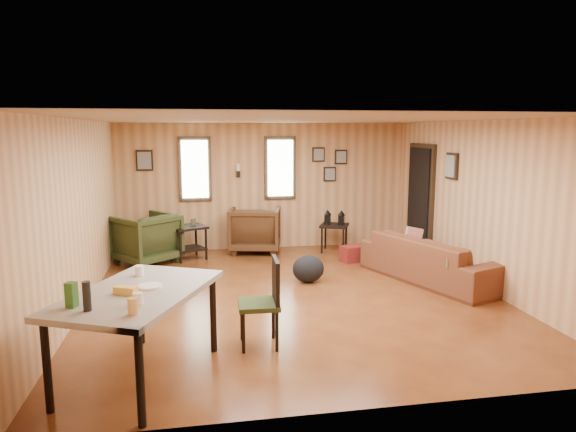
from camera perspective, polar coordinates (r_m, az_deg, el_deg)
name	(u,v)px	position (r m, az deg, el deg)	size (l,w,h in m)	color
room	(301,206)	(7.21, 1.50, 1.09)	(5.54, 6.04, 2.44)	brown
sofa	(432,251)	(8.06, 15.75, -3.81)	(2.31, 0.68, 0.91)	brown
recliner_brown	(255,227)	(9.64, -3.66, -1.22)	(0.91, 0.86, 0.94)	#442814
recliner_green	(146,236)	(9.10, -15.53, -2.17)	(0.92, 0.86, 0.95)	#2E3618
end_table	(188,236)	(9.23, -11.02, -2.24)	(0.74, 0.72, 0.73)	black
side_table	(334,223)	(9.64, 5.17, -0.80)	(0.66, 0.66, 0.80)	black
cooler	(352,254)	(9.02, 7.15, -4.18)	(0.44, 0.37, 0.27)	maroon
backpack	(308,269)	(7.74, 2.27, -5.89)	(0.50, 0.38, 0.41)	black
sofa_pillows	(434,250)	(7.99, 15.92, -3.62)	(0.36, 1.55, 0.32)	#494F2C
dining_table	(137,299)	(4.85, -16.41, -8.83)	(1.58, 1.90, 1.08)	gray
dining_chair	(266,297)	(5.44, -2.51, -9.03)	(0.44, 0.44, 0.94)	#2E3618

